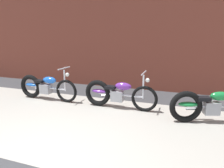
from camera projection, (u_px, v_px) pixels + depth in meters
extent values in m
plane|color=#38383A|center=(27.00, 165.00, 3.13)|extent=(80.00, 80.00, 0.00)
cube|color=#9E998E|center=(81.00, 120.00, 4.73)|extent=(36.00, 3.50, 0.01)
cube|color=brown|center=(124.00, 7.00, 7.21)|extent=(36.00, 0.50, 5.78)
torus|color=black|center=(66.00, 91.00, 5.94)|extent=(0.68, 0.10, 0.68)
torus|color=black|center=(31.00, 86.00, 6.38)|extent=(0.73, 0.15, 0.73)
cylinder|color=silver|center=(48.00, 88.00, 6.15)|extent=(1.24, 0.09, 0.06)
cube|color=#99999E|center=(46.00, 89.00, 6.19)|extent=(0.33, 0.23, 0.28)
ellipsoid|color=blue|center=(49.00, 80.00, 6.07)|extent=(0.44, 0.20, 0.20)
ellipsoid|color=blue|center=(32.00, 85.00, 6.35)|extent=(0.44, 0.19, 0.10)
cube|color=black|center=(40.00, 81.00, 6.21)|extent=(0.28, 0.21, 0.08)
cylinder|color=silver|center=(65.00, 81.00, 5.88)|extent=(0.05, 0.05, 0.62)
cylinder|color=silver|center=(64.00, 68.00, 5.79)|extent=(0.05, 0.58, 0.03)
sphere|color=white|center=(67.00, 75.00, 5.80)|extent=(0.11, 0.11, 0.11)
cylinder|color=silver|center=(43.00, 89.00, 6.43)|extent=(0.55, 0.07, 0.06)
torus|color=black|center=(144.00, 99.00, 5.23)|extent=(0.68, 0.08, 0.68)
torus|color=black|center=(98.00, 93.00, 5.65)|extent=(0.73, 0.13, 0.73)
cylinder|color=silver|center=(120.00, 95.00, 5.43)|extent=(1.24, 0.06, 0.06)
cube|color=#99999E|center=(117.00, 96.00, 5.47)|extent=(0.32, 0.22, 0.28)
ellipsoid|color=#6B2D93|center=(123.00, 86.00, 5.35)|extent=(0.44, 0.19, 0.20)
ellipsoid|color=#6B2D93|center=(99.00, 91.00, 5.62)|extent=(0.44, 0.18, 0.10)
cube|color=black|center=(110.00, 87.00, 5.48)|extent=(0.28, 0.20, 0.08)
cylinder|color=silver|center=(143.00, 87.00, 5.17)|extent=(0.04, 0.04, 0.62)
cylinder|color=silver|center=(144.00, 73.00, 5.08)|extent=(0.03, 0.58, 0.03)
sphere|color=white|center=(148.00, 80.00, 5.09)|extent=(0.11, 0.11, 0.11)
cylinder|color=silver|center=(111.00, 96.00, 5.70)|extent=(0.55, 0.06, 0.06)
torus|color=black|center=(186.00, 107.00, 4.58)|extent=(0.73, 0.35, 0.73)
cylinder|color=silver|center=(215.00, 106.00, 4.56)|extent=(1.19, 0.43, 0.06)
cube|color=#99999E|center=(211.00, 108.00, 4.57)|extent=(0.37, 0.31, 0.28)
ellipsoid|color=#197A38|center=(220.00, 96.00, 4.50)|extent=(0.48, 0.32, 0.20)
ellipsoid|color=#197A38|center=(188.00, 104.00, 4.56)|extent=(0.47, 0.31, 0.10)
cube|color=black|center=(203.00, 99.00, 4.52)|extent=(0.33, 0.28, 0.08)
cylinder|color=silver|center=(198.00, 109.00, 4.74)|extent=(0.54, 0.23, 0.06)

